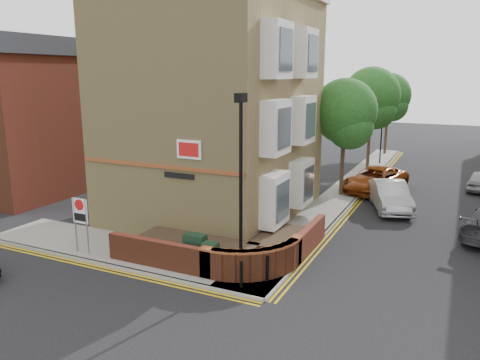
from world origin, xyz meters
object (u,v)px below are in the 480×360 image
object	(u,v)px
lamppost	(241,186)
utility_cabinet_large	(195,250)
zone_sign	(80,215)
silver_car_near	(390,196)

from	to	relation	value
lamppost	utility_cabinet_large	distance (m)	3.24
zone_sign	silver_car_near	world-z (taller)	zone_sign
lamppost	silver_car_near	size ratio (longest dim) A/B	1.38
lamppost	zone_sign	bearing A→B (deg)	-173.93
utility_cabinet_large	zone_sign	bearing A→B (deg)	-170.31
utility_cabinet_large	zone_sign	distance (m)	4.86
utility_cabinet_large	silver_car_near	distance (m)	12.25
lamppost	silver_car_near	bearing A→B (deg)	73.04
zone_sign	silver_car_near	bearing A→B (deg)	49.83
utility_cabinet_large	lamppost	bearing A→B (deg)	-3.01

